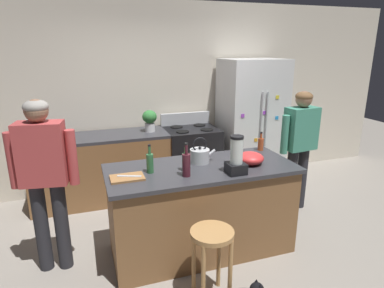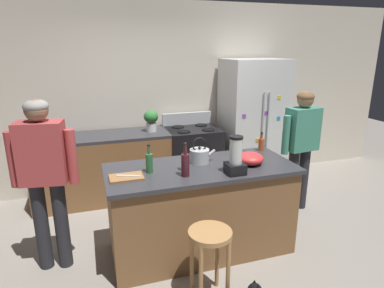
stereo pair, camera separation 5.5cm
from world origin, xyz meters
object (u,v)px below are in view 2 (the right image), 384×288
(person_by_sink_right, at_px, (301,140))
(tea_kettle, at_px, (200,155))
(bottle_wine, at_px, (185,164))
(potted_plant, at_px, (151,119))
(bottle_cooking_sauce, at_px, (261,144))
(refrigerator, at_px, (253,123))
(bottle_soda, at_px, (185,161))
(mixing_bowl, at_px, (250,158))
(bottle_olive_oil, at_px, (149,162))
(person_by_island_left, at_px, (44,170))
(chef_knife, at_px, (128,176))
(kitchen_island, at_px, (201,209))
(cutting_board, at_px, (126,177))
(bar_stool, at_px, (210,246))
(blender_appliance, at_px, (236,158))
(stove_range, at_px, (193,158))

(person_by_sink_right, bearing_deg, tea_kettle, -166.44)
(person_by_sink_right, distance_m, bottle_wine, 1.85)
(potted_plant, height_order, bottle_cooking_sauce, potted_plant)
(refrigerator, relative_size, bottle_soda, 7.42)
(mixing_bowl, bearing_deg, potted_plant, 112.89)
(bottle_soda, height_order, bottle_wine, bottle_wine)
(person_by_sink_right, distance_m, bottle_olive_oil, 2.07)
(person_by_island_left, bearing_deg, refrigerator, 25.39)
(bottle_cooking_sauce, xyz_separation_m, chef_knife, (-1.55, -0.36, -0.06))
(kitchen_island, xyz_separation_m, bottle_cooking_sauce, (0.82, 0.29, 0.54))
(tea_kettle, distance_m, chef_knife, 0.78)
(bottle_olive_oil, distance_m, cutting_board, 0.26)
(bottle_soda, distance_m, mixing_bowl, 0.68)
(person_by_sink_right, relative_size, chef_knife, 7.06)
(tea_kettle, distance_m, cutting_board, 0.80)
(kitchen_island, relative_size, refrigerator, 0.99)
(refrigerator, relative_size, bar_stool, 2.94)
(kitchen_island, distance_m, cutting_board, 0.88)
(bottle_cooking_sauce, bearing_deg, tea_kettle, -168.41)
(bar_stool, xyz_separation_m, cutting_board, (-0.57, 0.63, 0.44))
(potted_plant, relative_size, blender_appliance, 0.83)
(mixing_bowl, distance_m, chef_knife, 1.22)
(kitchen_island, relative_size, bottle_cooking_sauce, 8.70)
(refrigerator, height_order, bottle_soda, refrigerator)
(bottle_soda, distance_m, cutting_board, 0.57)
(kitchen_island, xyz_separation_m, blender_appliance, (0.24, -0.26, 0.62))
(bottle_cooking_sauce, height_order, tea_kettle, tea_kettle)
(bottle_olive_oil, bearing_deg, blender_appliance, -19.92)
(person_by_sink_right, xyz_separation_m, tea_kettle, (-1.48, -0.36, 0.07))
(kitchen_island, height_order, stove_range, stove_range)
(mixing_bowl, bearing_deg, chef_knife, 179.74)
(blender_appliance, relative_size, chef_knife, 1.65)
(mixing_bowl, bearing_deg, bottle_cooking_sauce, 48.10)
(person_by_sink_right, bearing_deg, stove_range, 136.40)
(bar_stool, bearing_deg, bottle_wine, 95.55)
(chef_knife, bearing_deg, mixing_bowl, 20.81)
(person_by_island_left, height_order, chef_knife, person_by_island_left)
(potted_plant, xyz_separation_m, bottle_soda, (0.01, -1.60, -0.08))
(refrigerator, height_order, bottle_cooking_sauce, refrigerator)
(potted_plant, bearing_deg, chef_knife, -108.05)
(refrigerator, xyz_separation_m, bottle_wine, (-1.58, -1.68, 0.10))
(bottle_wine, bearing_deg, cutting_board, 168.28)
(kitchen_island, xyz_separation_m, person_by_sink_right, (1.50, 0.48, 0.47))
(stove_range, xyz_separation_m, bottle_soda, (-0.59, -1.58, 0.55))
(potted_plant, distance_m, chef_knife, 1.71)
(stove_range, distance_m, mixing_bowl, 1.69)
(tea_kettle, bearing_deg, bottle_wine, -128.47)
(person_by_island_left, xyz_separation_m, cutting_board, (0.70, -0.24, -0.06))
(refrigerator, distance_m, potted_plant, 1.56)
(person_by_island_left, distance_m, chef_knife, 0.76)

